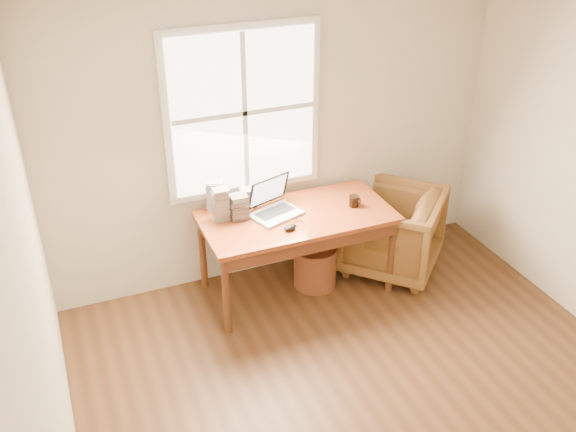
# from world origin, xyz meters

# --- Properties ---
(room_shell) EXTENTS (4.04, 4.54, 2.64)m
(room_shell) POSITION_xyz_m (-0.02, 0.16, 1.32)
(room_shell) COLOR #4E301A
(room_shell) RESTS_ON ground
(desk) EXTENTS (1.60, 0.80, 0.04)m
(desk) POSITION_xyz_m (0.00, 1.80, 0.73)
(desk) COLOR brown
(desk) RESTS_ON room_shell
(armchair) EXTENTS (1.17, 1.17, 0.77)m
(armchair) POSITION_xyz_m (0.93, 1.80, 0.38)
(armchair) COLOR brown
(armchair) RESTS_ON room_shell
(wicker_stool) EXTENTS (0.48, 0.48, 0.37)m
(wicker_stool) POSITION_xyz_m (0.18, 1.80, 0.19)
(wicker_stool) COLOR brown
(wicker_stool) RESTS_ON room_shell
(laptop) EXTENTS (0.55, 0.56, 0.32)m
(laptop) POSITION_xyz_m (-0.16, 1.85, 0.91)
(laptop) COLOR silver
(laptop) RESTS_ON desk
(mouse) EXTENTS (0.14, 0.11, 0.04)m
(mouse) POSITION_xyz_m (-0.15, 1.59, 0.77)
(mouse) COLOR black
(mouse) RESTS_ON desk
(coffee_mug) EXTENTS (0.09, 0.09, 0.09)m
(coffee_mug) POSITION_xyz_m (0.50, 1.75, 0.80)
(coffee_mug) COLOR black
(coffee_mug) RESTS_ON desk
(cd_stack_a) EXTENTS (0.17, 0.16, 0.26)m
(cd_stack_a) POSITION_xyz_m (-0.59, 2.15, 0.88)
(cd_stack_a) COLOR silver
(cd_stack_a) RESTS_ON desk
(cd_stack_b) EXTENTS (0.14, 0.13, 0.21)m
(cd_stack_b) POSITION_xyz_m (-0.47, 1.92, 0.86)
(cd_stack_b) COLOR #252429
(cd_stack_b) RESTS_ON desk
(cd_stack_c) EXTENTS (0.13, 0.12, 0.28)m
(cd_stack_c) POSITION_xyz_m (-0.60, 1.96, 0.89)
(cd_stack_c) COLOR #9A9CA7
(cd_stack_c) RESTS_ON desk
(cd_stack_d) EXTENTS (0.14, 0.12, 0.16)m
(cd_stack_d) POSITION_xyz_m (-0.32, 2.10, 0.83)
(cd_stack_d) COLOR silver
(cd_stack_d) RESTS_ON desk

